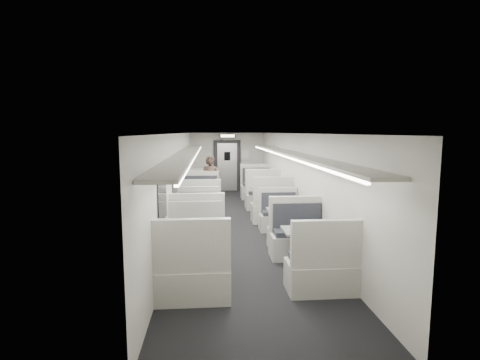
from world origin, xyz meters
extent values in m
cube|color=black|center=(0.00, 0.00, -0.06)|extent=(3.00, 12.00, 0.12)
cube|color=silver|center=(0.00, 0.00, 2.46)|extent=(3.00, 12.00, 0.12)
cube|color=beige|center=(0.00, 6.06, 1.20)|extent=(3.00, 0.12, 2.40)
cube|color=beige|center=(0.00, -6.06, 1.20)|extent=(3.00, 0.12, 2.40)
cube|color=beige|center=(-1.56, 0.00, 1.20)|extent=(0.12, 12.00, 2.40)
cube|color=beige|center=(1.56, 0.00, 1.20)|extent=(0.12, 12.00, 2.40)
cube|color=#ACACA2|center=(-1.00, 2.82, 0.21)|extent=(1.00, 0.55, 0.42)
cube|color=#22222D|center=(-1.00, 2.84, 0.47)|extent=(0.88, 0.44, 0.09)
cube|color=#ACACA2|center=(-1.00, 2.61, 0.75)|extent=(1.00, 0.11, 0.66)
cube|color=#ACACA2|center=(-1.00, 4.28, 0.21)|extent=(1.00, 0.55, 0.42)
cube|color=#22222D|center=(-1.00, 4.25, 0.47)|extent=(0.88, 0.44, 0.09)
cube|color=#ACACA2|center=(-1.00, 4.48, 0.75)|extent=(1.00, 0.11, 0.66)
cylinder|color=silver|center=(-1.00, 3.55, 0.32)|extent=(0.09, 0.09, 0.65)
cylinder|color=silver|center=(-1.00, 3.55, 0.01)|extent=(0.34, 0.34, 0.03)
cube|color=gray|center=(-1.00, 3.55, 0.69)|extent=(0.83, 0.56, 0.04)
cube|color=#ACACA2|center=(-1.00, 0.32, 0.24)|extent=(1.14, 0.63, 0.48)
cube|color=#22222D|center=(-1.00, 0.35, 0.54)|extent=(1.01, 0.50, 0.11)
cube|color=#ACACA2|center=(-1.00, 0.09, 0.86)|extent=(1.14, 0.13, 0.75)
cube|color=#ACACA2|center=(-1.00, 1.99, 0.24)|extent=(1.14, 0.63, 0.48)
cube|color=#22222D|center=(-1.00, 1.96, 0.54)|extent=(1.01, 0.50, 0.11)
cube|color=#ACACA2|center=(-1.00, 2.22, 0.86)|extent=(1.14, 0.13, 0.75)
cylinder|color=silver|center=(-1.00, 1.15, 0.37)|extent=(0.11, 0.11, 0.74)
cylinder|color=silver|center=(-1.00, 1.15, 0.02)|extent=(0.39, 0.39, 0.03)
cube|color=gray|center=(-1.00, 1.15, 0.78)|extent=(0.94, 0.64, 0.04)
cube|color=#ACACA2|center=(-1.00, -2.10, 0.22)|extent=(1.04, 0.58, 0.44)
cube|color=#22222D|center=(-1.00, -2.07, 0.49)|extent=(0.92, 0.46, 0.10)
cube|color=#ACACA2|center=(-1.00, -2.31, 0.78)|extent=(1.04, 0.12, 0.68)
cube|color=#ACACA2|center=(-1.00, -0.58, 0.22)|extent=(1.04, 0.58, 0.44)
cube|color=#22222D|center=(-1.00, -0.61, 0.49)|extent=(0.92, 0.46, 0.10)
cube|color=#ACACA2|center=(-1.00, -0.37, 0.78)|extent=(1.04, 0.12, 0.68)
cylinder|color=silver|center=(-1.00, -1.34, 0.34)|extent=(0.10, 0.10, 0.67)
cylinder|color=silver|center=(-1.00, -1.34, 0.01)|extent=(0.35, 0.35, 0.03)
cube|color=gray|center=(-1.00, -1.34, 0.71)|extent=(0.86, 0.59, 0.04)
cube|color=#ACACA2|center=(-1.00, -4.10, 0.25)|extent=(1.16, 0.64, 0.49)
cube|color=#22222D|center=(-1.00, -4.07, 0.54)|extent=(1.02, 0.51, 0.11)
cube|color=#ACACA2|center=(-1.00, -4.33, 0.87)|extent=(1.16, 0.13, 0.76)
cube|color=#ACACA2|center=(-1.00, -2.40, 0.25)|extent=(1.16, 0.64, 0.49)
cube|color=#22222D|center=(-1.00, -2.43, 0.54)|extent=(1.02, 0.51, 0.11)
cube|color=#ACACA2|center=(-1.00, -2.16, 0.87)|extent=(1.16, 0.13, 0.76)
cylinder|color=silver|center=(-1.00, -3.25, 0.38)|extent=(0.11, 0.11, 0.75)
cylinder|color=silver|center=(-1.00, -3.25, 0.02)|extent=(0.39, 0.39, 0.03)
cube|color=gray|center=(-1.00, -3.25, 0.80)|extent=(0.96, 0.65, 0.04)
cube|color=#ACACA2|center=(1.00, 2.37, 0.25)|extent=(1.16, 0.65, 0.49)
cube|color=#22222D|center=(1.00, 2.41, 0.55)|extent=(1.03, 0.51, 0.11)
cube|color=#ACACA2|center=(1.00, 2.14, 0.88)|extent=(1.16, 0.13, 0.77)
cube|color=#ACACA2|center=(1.00, 4.08, 0.25)|extent=(1.16, 0.65, 0.49)
cube|color=#22222D|center=(1.00, 4.05, 0.55)|extent=(1.03, 0.51, 0.11)
cube|color=#ACACA2|center=(1.00, 4.32, 0.88)|extent=(1.16, 0.13, 0.77)
cylinder|color=silver|center=(1.00, 3.23, 0.38)|extent=(0.11, 0.11, 0.76)
cylinder|color=silver|center=(1.00, 3.23, 0.02)|extent=(0.39, 0.39, 0.03)
cube|color=gray|center=(1.00, 3.23, 0.80)|extent=(0.96, 0.66, 0.04)
cube|color=#ACACA2|center=(1.00, 0.50, 0.25)|extent=(1.16, 0.65, 0.49)
cube|color=#22222D|center=(1.00, 0.54, 0.55)|extent=(1.03, 0.51, 0.11)
cube|color=#ACACA2|center=(1.00, 0.27, 0.88)|extent=(1.16, 0.13, 0.77)
cube|color=#ACACA2|center=(1.00, 2.21, 0.25)|extent=(1.16, 0.65, 0.49)
cube|color=#22222D|center=(1.00, 2.18, 0.55)|extent=(1.03, 0.51, 0.11)
cube|color=#ACACA2|center=(1.00, 2.45, 0.88)|extent=(1.16, 0.13, 0.77)
cylinder|color=silver|center=(1.00, 1.36, 0.38)|extent=(0.11, 0.11, 0.76)
cylinder|color=silver|center=(1.00, 1.36, 0.02)|extent=(0.39, 0.39, 0.03)
cube|color=gray|center=(1.00, 1.36, 0.80)|extent=(0.96, 0.66, 0.04)
cube|color=#ACACA2|center=(1.00, -1.82, 0.21)|extent=(0.97, 0.54, 0.41)
cube|color=#22222D|center=(1.00, -1.79, 0.46)|extent=(0.86, 0.43, 0.09)
cube|color=#ACACA2|center=(1.00, -2.02, 0.73)|extent=(0.97, 0.11, 0.64)
cube|color=#ACACA2|center=(1.00, -0.39, 0.21)|extent=(0.97, 0.54, 0.41)
cube|color=#22222D|center=(1.00, -0.42, 0.46)|extent=(0.86, 0.43, 0.09)
cube|color=#ACACA2|center=(1.00, -0.20, 0.73)|extent=(0.97, 0.11, 0.64)
cylinder|color=silver|center=(1.00, -1.11, 0.32)|extent=(0.09, 0.09, 0.63)
cylinder|color=silver|center=(1.00, -1.11, 0.01)|extent=(0.33, 0.33, 0.03)
cube|color=gray|center=(1.00, -1.11, 0.67)|extent=(0.80, 0.55, 0.04)
cube|color=#ACACA2|center=(1.00, -4.00, 0.23)|extent=(1.08, 0.60, 0.46)
cube|color=#22222D|center=(1.00, -3.97, 0.51)|extent=(0.96, 0.48, 0.10)
cube|color=#ACACA2|center=(1.00, -4.22, 0.82)|extent=(1.08, 0.12, 0.71)
cube|color=#ACACA2|center=(1.00, -2.41, 0.23)|extent=(1.08, 0.60, 0.46)
cube|color=#22222D|center=(1.00, -2.44, 0.51)|extent=(0.96, 0.48, 0.10)
cube|color=#ACACA2|center=(1.00, -2.19, 0.82)|extent=(1.08, 0.12, 0.71)
cylinder|color=silver|center=(1.00, -3.21, 0.35)|extent=(0.10, 0.10, 0.70)
cylinder|color=silver|center=(1.00, -3.21, 0.02)|extent=(0.37, 0.37, 0.03)
cube|color=gray|center=(1.00, -3.21, 0.74)|extent=(0.90, 0.61, 0.04)
imported|color=black|center=(-0.70, 2.26, 0.86)|extent=(0.69, 0.51, 1.72)
cube|color=black|center=(-1.49, 3.40, 1.35)|extent=(0.02, 1.18, 0.84)
cube|color=black|center=(-1.49, 1.20, 1.35)|extent=(0.02, 1.18, 0.84)
cube|color=black|center=(-1.49, -1.00, 1.35)|extent=(0.02, 1.18, 0.84)
cube|color=black|center=(-1.49, -3.20, 1.35)|extent=(0.02, 1.18, 0.84)
cube|color=#ACACA2|center=(-1.26, -0.30, 1.92)|extent=(0.46, 10.40, 0.05)
cube|color=white|center=(-1.06, -0.30, 1.87)|extent=(0.05, 10.20, 0.04)
cube|color=#ACACA2|center=(1.26, -0.30, 1.92)|extent=(0.46, 10.40, 0.05)
cube|color=white|center=(1.06, -0.30, 1.87)|extent=(0.05, 10.20, 0.04)
cube|color=black|center=(0.00, 5.94, 1.05)|extent=(1.10, 0.10, 2.10)
cube|color=silver|center=(0.00, 5.91, 1.00)|extent=(0.80, 0.05, 1.95)
cube|color=black|center=(0.00, 5.87, 1.45)|extent=(0.25, 0.02, 0.35)
cube|color=black|center=(0.00, 5.45, 2.28)|extent=(0.62, 0.10, 0.16)
cube|color=white|center=(0.00, 5.39, 2.28)|extent=(0.54, 0.02, 0.10)
cube|color=silver|center=(0.75, 5.92, 1.50)|extent=(0.32, 0.02, 0.40)
camera|label=1|loc=(-0.70, -9.39, 2.44)|focal=28.00mm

